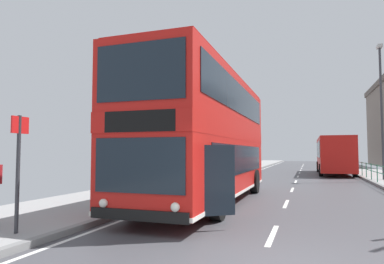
% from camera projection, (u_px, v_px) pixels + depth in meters
% --- Properties ---
extents(double_decker_bus_main, '(3.20, 10.77, 4.55)m').
position_uv_depth(double_decker_bus_main, '(207.00, 137.00, 12.44)').
color(double_decker_bus_main, red).
rests_on(double_decker_bus_main, ground).
extents(background_bus_far_lane, '(2.65, 10.19, 3.03)m').
position_uv_depth(background_bus_far_lane, '(334.00, 154.00, 28.51)').
color(background_bus_far_lane, red).
rests_on(background_bus_far_lane, ground).
extents(bus_stop_sign_near, '(0.08, 0.44, 2.45)m').
position_uv_depth(bus_stop_sign_near, '(18.00, 160.00, 7.09)').
color(bus_stop_sign_near, '#2D2D33').
rests_on(bus_stop_sign_near, ground).
extents(street_lamp_far_side, '(0.28, 0.60, 8.46)m').
position_uv_depth(street_lamp_far_side, '(381.00, 102.00, 21.18)').
color(street_lamp_far_side, '#38383D').
rests_on(street_lamp_far_side, ground).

